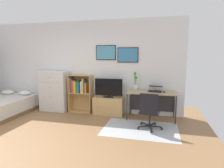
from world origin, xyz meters
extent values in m
plane|color=#936B44|center=(0.00, 0.00, 0.00)|extent=(7.20, 7.20, 0.00)
cube|color=white|center=(0.00, 2.43, 1.35)|extent=(6.12, 0.06, 2.70)
cube|color=black|center=(0.84, 2.38, 1.77)|extent=(0.59, 0.02, 0.42)
cube|color=#4C93B7|center=(0.84, 2.37, 1.77)|extent=(0.55, 0.01, 0.38)
cube|color=black|center=(1.49, 2.38, 1.70)|extent=(0.59, 0.02, 0.42)
cube|color=teal|center=(1.49, 2.37, 1.70)|extent=(0.55, 0.01, 0.38)
cube|color=#B2B7BC|center=(1.98, 1.26, 0.00)|extent=(1.70, 1.20, 0.01)
ellipsoid|color=white|center=(-2.40, 2.09, 0.51)|extent=(0.45, 0.29, 0.14)
ellipsoid|color=white|center=(-1.78, 2.11, 0.51)|extent=(0.45, 0.29, 0.14)
cube|color=silver|center=(-0.74, 2.16, 0.61)|extent=(0.83, 0.42, 1.22)
cube|color=silver|center=(-0.74, 1.94, 0.16)|extent=(0.79, 0.01, 0.28)
sphere|color=#A59E8C|center=(-0.74, 1.93, 0.16)|extent=(0.03, 0.03, 0.03)
cube|color=silver|center=(-0.74, 1.94, 0.46)|extent=(0.79, 0.01, 0.28)
sphere|color=#A59E8C|center=(-0.74, 1.93, 0.46)|extent=(0.03, 0.03, 0.03)
cube|color=silver|center=(-0.74, 1.94, 0.76)|extent=(0.79, 0.01, 0.28)
sphere|color=#A59E8C|center=(-0.74, 1.93, 0.76)|extent=(0.03, 0.03, 0.03)
cube|color=silver|center=(-0.74, 1.94, 1.06)|extent=(0.79, 0.01, 0.28)
sphere|color=#A59E8C|center=(-0.74, 1.93, 1.06)|extent=(0.03, 0.03, 0.03)
cube|color=tan|center=(-0.24, 2.22, 0.56)|extent=(0.02, 0.30, 1.12)
cube|color=tan|center=(0.44, 2.22, 0.56)|extent=(0.02, 0.30, 1.12)
cube|color=tan|center=(0.10, 2.22, 0.01)|extent=(0.69, 0.30, 0.02)
cube|color=tan|center=(0.10, 2.22, 0.58)|extent=(0.66, 0.30, 0.02)
cube|color=tan|center=(0.10, 2.22, 1.11)|extent=(0.66, 0.30, 0.02)
cube|color=tan|center=(0.10, 2.37, 0.56)|extent=(0.69, 0.01, 1.12)
cube|color=orange|center=(-0.20, 2.17, 0.82)|extent=(0.03, 0.19, 0.45)
cube|color=red|center=(-0.18, 2.19, 0.79)|extent=(0.02, 0.22, 0.40)
cube|color=#1E519E|center=(-0.14, 2.18, 0.81)|extent=(0.03, 0.19, 0.43)
cube|color=red|center=(-0.11, 2.19, 0.79)|extent=(0.03, 0.22, 0.38)
cube|color=orange|center=(-0.07, 2.17, 0.77)|extent=(0.04, 0.18, 0.36)
cube|color=gold|center=(-0.03, 2.17, 0.77)|extent=(0.04, 0.18, 0.35)
cube|color=#2D8C4C|center=(0.02, 2.19, 0.75)|extent=(0.04, 0.23, 0.32)
cube|color=#2D8C4C|center=(0.06, 2.17, 0.77)|extent=(0.03, 0.19, 0.36)
cube|color=#1E519E|center=(0.09, 2.16, 0.76)|extent=(0.03, 0.17, 0.34)
cube|color=black|center=(0.13, 2.17, 0.79)|extent=(0.03, 0.18, 0.39)
cube|color=white|center=(0.17, 2.17, 0.76)|extent=(0.04, 0.17, 0.34)
cube|color=gold|center=(0.22, 2.18, 0.81)|extent=(0.04, 0.19, 0.43)
cube|color=#1E519E|center=(0.26, 2.17, 0.80)|extent=(0.03, 0.18, 0.41)
cube|color=orange|center=(0.30, 2.17, 0.75)|extent=(0.04, 0.19, 0.31)
cube|color=tan|center=(0.99, 2.17, 0.25)|extent=(0.86, 0.40, 0.51)
cube|color=tan|center=(0.99, 1.97, 0.25)|extent=(0.86, 0.01, 0.02)
cube|color=black|center=(0.99, 2.15, 0.52)|extent=(0.28, 0.16, 0.02)
cube|color=black|center=(0.99, 2.15, 0.55)|extent=(0.06, 0.04, 0.05)
cube|color=black|center=(0.99, 2.15, 0.80)|extent=(0.80, 0.02, 0.48)
cube|color=black|center=(0.99, 2.14, 0.80)|extent=(0.77, 0.01, 0.45)
cube|color=tan|center=(2.18, 2.07, 0.72)|extent=(1.27, 0.61, 0.03)
cube|color=#2D2D30|center=(1.58, 1.79, 0.35)|extent=(0.03, 0.03, 0.71)
cube|color=#2D2D30|center=(2.79, 1.79, 0.35)|extent=(0.03, 0.03, 0.71)
cube|color=#2D2D30|center=(1.58, 2.34, 0.35)|extent=(0.03, 0.03, 0.71)
cube|color=#2D2D30|center=(2.79, 2.34, 0.35)|extent=(0.03, 0.03, 0.71)
cube|color=#2D2D30|center=(2.18, 2.36, 0.39)|extent=(1.21, 0.02, 0.50)
cylinder|color=#232326|center=(2.46, 1.32, 0.03)|extent=(0.05, 0.05, 0.05)
cube|color=#232326|center=(2.33, 1.34, 0.07)|extent=(0.28, 0.06, 0.02)
cylinder|color=#232326|center=(2.31, 1.61, 0.03)|extent=(0.05, 0.05, 0.05)
cube|color=#232326|center=(2.25, 1.48, 0.07)|extent=(0.15, 0.27, 0.02)
cylinder|color=#232326|center=(1.98, 1.55, 0.03)|extent=(0.05, 0.05, 0.05)
cube|color=#232326|center=(2.08, 1.45, 0.07)|extent=(0.23, 0.21, 0.02)
cylinder|color=#232326|center=(1.94, 1.22, 0.03)|extent=(0.05, 0.05, 0.05)
cube|color=#232326|center=(2.06, 1.29, 0.07)|extent=(0.26, 0.16, 0.02)
cylinder|color=#232326|center=(2.24, 1.08, 0.03)|extent=(0.05, 0.05, 0.05)
cube|color=#232326|center=(2.21, 1.22, 0.07)|extent=(0.08, 0.28, 0.02)
cylinder|color=#232326|center=(2.19, 1.36, 0.23)|extent=(0.04, 0.04, 0.30)
cube|color=black|center=(2.19, 1.36, 0.40)|extent=(0.49, 0.49, 0.03)
cube|color=black|center=(2.16, 1.16, 0.64)|extent=(0.40, 0.08, 0.45)
cube|color=black|center=(2.27, 2.10, 0.75)|extent=(0.38, 0.28, 0.01)
cube|color=black|center=(2.27, 2.09, 0.75)|extent=(0.35, 0.25, 0.00)
cube|color=black|center=(2.29, 2.24, 0.86)|extent=(0.37, 0.26, 0.07)
cube|color=navy|center=(2.29, 2.24, 0.86)|extent=(0.35, 0.24, 0.06)
ellipsoid|color=#262628|center=(2.51, 2.03, 0.76)|extent=(0.06, 0.10, 0.03)
cylinder|color=silver|center=(1.72, 2.25, 0.82)|extent=(0.09, 0.09, 0.16)
cylinder|color=#3D8438|center=(1.75, 2.25, 0.93)|extent=(0.01, 0.01, 0.29)
sphere|color=#308B2C|center=(1.75, 2.25, 1.08)|extent=(0.07, 0.07, 0.07)
cylinder|color=#3D8438|center=(1.72, 2.27, 0.94)|extent=(0.01, 0.01, 0.30)
sphere|color=#308B2C|center=(1.72, 2.27, 1.09)|extent=(0.07, 0.07, 0.07)
cylinder|color=#3D8438|center=(1.71, 2.25, 0.99)|extent=(0.01, 0.01, 0.40)
sphere|color=#308B2C|center=(1.71, 2.25, 1.18)|extent=(0.07, 0.07, 0.07)
cylinder|color=#3D8438|center=(1.72, 2.24, 0.99)|extent=(0.01, 0.01, 0.41)
sphere|color=#308B2C|center=(1.72, 2.24, 1.20)|extent=(0.07, 0.07, 0.07)
cylinder|color=silver|center=(1.79, 2.00, 0.74)|extent=(0.06, 0.06, 0.01)
cylinder|color=silver|center=(1.79, 2.00, 0.80)|extent=(0.01, 0.01, 0.10)
cone|color=silver|center=(1.79, 2.00, 0.88)|extent=(0.07, 0.07, 0.07)
camera|label=1|loc=(2.36, -2.95, 1.66)|focal=30.35mm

